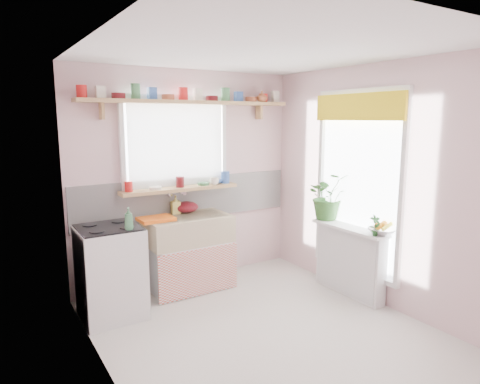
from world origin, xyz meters
TOP-DOWN VIEW (x-y plane):
  - room at (0.66, 0.86)m, footprint 3.20×3.20m
  - sink_unit at (-0.15, 1.29)m, footprint 0.95×0.65m
  - cooker at (-1.10, 1.05)m, footprint 0.58×0.58m
  - radiator_ledge at (1.30, 0.20)m, footprint 0.22×0.95m
  - windowsill at (-0.15, 1.48)m, footprint 1.40×0.22m
  - pine_shelf at (0.00, 1.47)m, footprint 2.52×0.24m
  - shelf_crockery at (0.00, 1.47)m, footprint 2.47×0.11m
  - sill_crockery at (-0.15, 1.48)m, footprint 1.35×0.11m
  - dish_tray at (-0.53, 1.29)m, footprint 0.37×0.28m
  - colander at (-0.07, 1.50)m, footprint 0.35×0.35m
  - jade_plant at (1.33, 0.60)m, footprint 0.63×0.60m
  - fruit_bowl at (1.33, -0.20)m, footprint 0.33×0.33m
  - herb_pot at (1.21, -0.20)m, footprint 0.13×0.10m
  - soap_bottle_sink at (-0.20, 1.50)m, footprint 0.11×0.11m
  - sill_cup at (0.26, 1.42)m, footprint 0.14×0.14m
  - sill_bowl at (0.36, 1.54)m, footprint 0.18×0.18m
  - shelf_vase at (0.94, 1.41)m, footprint 0.15×0.15m
  - cooker_bottle at (-0.96, 0.83)m, footprint 0.11×0.11m
  - fruit at (1.34, -0.19)m, footprint 0.20×0.14m

SIDE VIEW (x-z plane):
  - radiator_ledge at x=1.30m, z-range 0.01..0.78m
  - sink_unit at x=-0.15m, z-range -0.13..0.99m
  - cooker at x=-1.10m, z-range 0.00..0.92m
  - fruit_bowl at x=1.33m, z-range 0.78..0.84m
  - fruit at x=1.34m, z-range 0.82..0.92m
  - dish_tray at x=-0.53m, z-range 0.85..0.89m
  - herb_pot at x=1.21m, z-range 0.78..0.99m
  - colander at x=-0.07m, z-range 0.85..0.98m
  - soap_bottle_sink at x=-0.20m, z-range 0.85..1.07m
  - cooker_bottle at x=-0.96m, z-range 0.92..1.13m
  - jade_plant at x=1.33m, z-range 0.78..1.33m
  - windowsill at x=-0.15m, z-range 1.12..1.16m
  - sill_bowl at x=0.36m, z-range 1.16..1.22m
  - sill_cup at x=0.26m, z-range 1.16..1.25m
  - sill_crockery at x=-0.15m, z-range 1.16..1.28m
  - room at x=0.66m, z-range -0.23..2.97m
  - pine_shelf at x=0.00m, z-range 2.10..2.14m
  - shelf_crockery at x=0.00m, z-range 2.14..2.26m
  - shelf_vase at x=0.94m, z-range 2.14..2.27m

